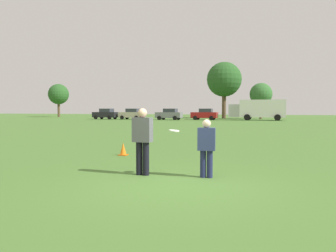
# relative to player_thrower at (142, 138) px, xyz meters

# --- Properties ---
(ground_plane) EXTENTS (190.31, 190.31, 0.00)m
(ground_plane) POSITION_rel_player_thrower_xyz_m (1.12, -0.83, -1.00)
(ground_plane) COLOR #47702D
(player_thrower) EXTENTS (0.51, 0.31, 1.78)m
(player_thrower) POSITION_rel_player_thrower_xyz_m (0.00, 0.00, 0.00)
(player_thrower) COLOR black
(player_thrower) RESTS_ON ground
(player_defender) EXTENTS (0.46, 0.29, 1.50)m
(player_defender) POSITION_rel_player_thrower_xyz_m (1.69, 0.14, -0.17)
(player_defender) COLOR #1E234C
(player_defender) RESTS_ON ground
(frisbee) EXTENTS (0.27, 0.27, 0.06)m
(frisbee) POSITION_rel_player_thrower_xyz_m (0.84, 0.13, 0.19)
(frisbee) COLOR white
(traffic_cone) EXTENTS (0.32, 0.32, 0.48)m
(traffic_cone) POSITION_rel_player_thrower_xyz_m (-2.01, 3.27, -0.77)
(traffic_cone) COLOR #D8590C
(traffic_cone) RESTS_ON ground
(parked_car_near_left) EXTENTS (4.27, 2.35, 1.82)m
(parked_car_near_left) POSITION_rel_player_thrower_xyz_m (-22.55, 42.47, -0.08)
(parked_car_near_left) COLOR black
(parked_car_near_left) RESTS_ON ground
(parked_car_mid_left) EXTENTS (4.27, 2.35, 1.82)m
(parked_car_mid_left) POSITION_rel_player_thrower_xyz_m (-17.92, 42.91, -0.08)
(parked_car_mid_left) COLOR #B7AD99
(parked_car_mid_left) RESTS_ON ground
(parked_car_center) EXTENTS (4.27, 2.35, 1.82)m
(parked_car_center) POSITION_rel_player_thrower_xyz_m (-11.21, 42.36, -0.08)
(parked_car_center) COLOR slate
(parked_car_center) RESTS_ON ground
(parked_car_mid_right) EXTENTS (4.27, 2.35, 1.82)m
(parked_car_mid_right) POSITION_rel_player_thrower_xyz_m (-5.70, 43.88, -0.08)
(parked_car_mid_right) COLOR maroon
(parked_car_mid_right) RESTS_ON ground
(box_truck) EXTENTS (8.59, 3.23, 3.18)m
(box_truck) POSITION_rel_player_thrower_xyz_m (2.59, 44.54, 0.75)
(box_truck) COLOR white
(box_truck) RESTS_ON ground
(tree_west_oak) EXTENTS (4.46, 4.46, 7.24)m
(tree_west_oak) POSITION_rel_player_thrower_xyz_m (-39.95, 54.36, 3.98)
(tree_west_oak) COLOR brown
(tree_west_oak) RESTS_ON ground
(tree_west_maple) EXTENTS (6.48, 6.48, 10.54)m
(tree_west_maple) POSITION_rel_player_thrower_xyz_m (-3.73, 53.68, 6.24)
(tree_west_maple) COLOR brown
(tree_west_maple) RESTS_ON ground
(tree_center_elm) EXTENTS (3.87, 3.87, 6.28)m
(tree_center_elm) POSITION_rel_player_thrower_xyz_m (2.94, 51.03, 3.32)
(tree_center_elm) COLOR brown
(tree_center_elm) RESTS_ON ground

